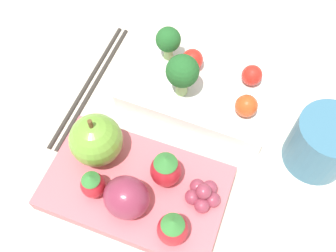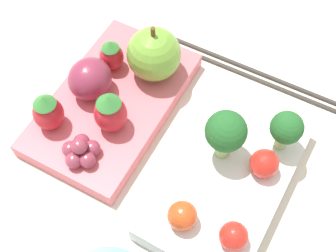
{
  "view_description": "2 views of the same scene",
  "coord_description": "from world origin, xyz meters",
  "px_view_note": "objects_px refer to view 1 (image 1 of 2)",
  "views": [
    {
      "loc": [
        0.09,
        -0.2,
        0.4
      ],
      "look_at": [
        -0.01,
        -0.0,
        0.03
      ],
      "focal_mm": 40.0,
      "sensor_mm": 36.0,
      "label": 1
    },
    {
      "loc": [
        0.19,
        0.13,
        0.43
      ],
      "look_at": [
        -0.01,
        -0.0,
        0.03
      ],
      "focal_mm": 50.0,
      "sensor_mm": 36.0,
      "label": 2
    }
  ],
  "objects_px": {
    "strawberry_0": "(166,169)",
    "strawberry_1": "(93,184)",
    "bento_box_savoury": "(196,91)",
    "cherry_tomato_0": "(252,75)",
    "broccoli_floret_1": "(182,72)",
    "cherry_tomato_1": "(246,106)",
    "chopsticks_pair": "(91,83)",
    "plum": "(126,197)",
    "drinking_cup": "(323,143)",
    "broccoli_floret_0": "(168,41)",
    "bento_box_fruit": "(136,188)",
    "cherry_tomato_2": "(192,60)",
    "strawberry_2": "(173,229)",
    "grape_cluster": "(203,195)",
    "apple": "(96,140)"
  },
  "relations": [
    {
      "from": "broccoli_floret_0",
      "to": "strawberry_2",
      "type": "bearing_deg",
      "value": -63.52
    },
    {
      "from": "broccoli_floret_0",
      "to": "plum",
      "type": "relative_size",
      "value": 1.02
    },
    {
      "from": "chopsticks_pair",
      "to": "strawberry_0",
      "type": "bearing_deg",
      "value": -29.54
    },
    {
      "from": "cherry_tomato_2",
      "to": "plum",
      "type": "distance_m",
      "value": 0.2
    },
    {
      "from": "strawberry_1",
      "to": "drinking_cup",
      "type": "xyz_separation_m",
      "value": [
        0.2,
        0.15,
        -0.0
      ]
    },
    {
      "from": "broccoli_floret_1",
      "to": "strawberry_2",
      "type": "height_order",
      "value": "broccoli_floret_1"
    },
    {
      "from": "strawberry_1",
      "to": "chopsticks_pair",
      "type": "relative_size",
      "value": 0.19
    },
    {
      "from": "bento_box_savoury",
      "to": "strawberry_0",
      "type": "relative_size",
      "value": 3.82
    },
    {
      "from": "plum",
      "to": "drinking_cup",
      "type": "height_order",
      "value": "drinking_cup"
    },
    {
      "from": "apple",
      "to": "bento_box_savoury",
      "type": "bearing_deg",
      "value": 64.29
    },
    {
      "from": "plum",
      "to": "strawberry_1",
      "type": "bearing_deg",
      "value": -177.45
    },
    {
      "from": "cherry_tomato_0",
      "to": "cherry_tomato_2",
      "type": "distance_m",
      "value": 0.08
    },
    {
      "from": "cherry_tomato_0",
      "to": "drinking_cup",
      "type": "relative_size",
      "value": 0.35
    },
    {
      "from": "cherry_tomato_0",
      "to": "strawberry_1",
      "type": "distance_m",
      "value": 0.23
    },
    {
      "from": "strawberry_1",
      "to": "grape_cluster",
      "type": "relative_size",
      "value": 1.07
    },
    {
      "from": "bento_box_fruit",
      "to": "cherry_tomato_2",
      "type": "relative_size",
      "value": 7.42
    },
    {
      "from": "strawberry_2",
      "to": "grape_cluster",
      "type": "bearing_deg",
      "value": 76.04
    },
    {
      "from": "cherry_tomato_2",
      "to": "drinking_cup",
      "type": "relative_size",
      "value": 0.38
    },
    {
      "from": "strawberry_0",
      "to": "drinking_cup",
      "type": "height_order",
      "value": "same"
    },
    {
      "from": "cherry_tomato_1",
      "to": "strawberry_0",
      "type": "distance_m",
      "value": 0.13
    },
    {
      "from": "bento_box_fruit",
      "to": "chopsticks_pair",
      "type": "relative_size",
      "value": 0.98
    },
    {
      "from": "cherry_tomato_1",
      "to": "chopsticks_pair",
      "type": "relative_size",
      "value": 0.13
    },
    {
      "from": "cherry_tomato_0",
      "to": "strawberry_0",
      "type": "height_order",
      "value": "strawberry_0"
    },
    {
      "from": "drinking_cup",
      "to": "plum",
      "type": "bearing_deg",
      "value": -137.65
    },
    {
      "from": "broccoli_floret_1",
      "to": "cherry_tomato_1",
      "type": "height_order",
      "value": "broccoli_floret_1"
    },
    {
      "from": "strawberry_0",
      "to": "drinking_cup",
      "type": "relative_size",
      "value": 0.7
    },
    {
      "from": "broccoli_floret_0",
      "to": "cherry_tomato_2",
      "type": "bearing_deg",
      "value": -3.46
    },
    {
      "from": "bento_box_savoury",
      "to": "drinking_cup",
      "type": "height_order",
      "value": "drinking_cup"
    },
    {
      "from": "broccoli_floret_0",
      "to": "strawberry_1",
      "type": "xyz_separation_m",
      "value": [
        0.01,
        -0.2,
        -0.02
      ]
    },
    {
      "from": "apple",
      "to": "strawberry_1",
      "type": "relative_size",
      "value": 1.7
    },
    {
      "from": "bento_box_savoury",
      "to": "strawberry_0",
      "type": "distance_m",
      "value": 0.13
    },
    {
      "from": "chopsticks_pair",
      "to": "broccoli_floret_0",
      "type": "bearing_deg",
      "value": 39.63
    },
    {
      "from": "bento_box_savoury",
      "to": "strawberry_1",
      "type": "distance_m",
      "value": 0.18
    },
    {
      "from": "apple",
      "to": "broccoli_floret_0",
      "type": "bearing_deg",
      "value": 85.94
    },
    {
      "from": "bento_box_savoury",
      "to": "broccoli_floret_0",
      "type": "xyz_separation_m",
      "value": [
        -0.05,
        0.03,
        0.04
      ]
    },
    {
      "from": "cherry_tomato_2",
      "to": "strawberry_1",
      "type": "distance_m",
      "value": 0.2
    },
    {
      "from": "broccoli_floret_0",
      "to": "grape_cluster",
      "type": "distance_m",
      "value": 0.2
    },
    {
      "from": "plum",
      "to": "drinking_cup",
      "type": "bearing_deg",
      "value": 42.35
    },
    {
      "from": "plum",
      "to": "strawberry_0",
      "type": "bearing_deg",
      "value": 62.55
    },
    {
      "from": "strawberry_1",
      "to": "chopsticks_pair",
      "type": "distance_m",
      "value": 0.16
    },
    {
      "from": "cherry_tomato_0",
      "to": "broccoli_floret_1",
      "type": "bearing_deg",
      "value": -144.33
    },
    {
      "from": "chopsticks_pair",
      "to": "cherry_tomato_0",
      "type": "bearing_deg",
      "value": 21.44
    },
    {
      "from": "apple",
      "to": "drinking_cup",
      "type": "distance_m",
      "value": 0.25
    },
    {
      "from": "grape_cluster",
      "to": "bento_box_fruit",
      "type": "bearing_deg",
      "value": -166.41
    },
    {
      "from": "broccoli_floret_0",
      "to": "cherry_tomato_1",
      "type": "bearing_deg",
      "value": -17.89
    },
    {
      "from": "strawberry_0",
      "to": "strawberry_1",
      "type": "bearing_deg",
      "value": -143.54
    },
    {
      "from": "drinking_cup",
      "to": "broccoli_floret_0",
      "type": "bearing_deg",
      "value": 167.44
    },
    {
      "from": "bento_box_fruit",
      "to": "grape_cluster",
      "type": "relative_size",
      "value": 5.5
    },
    {
      "from": "bento_box_savoury",
      "to": "chopsticks_pair",
      "type": "distance_m",
      "value": 0.14
    },
    {
      "from": "cherry_tomato_1",
      "to": "apple",
      "type": "height_order",
      "value": "apple"
    }
  ]
}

